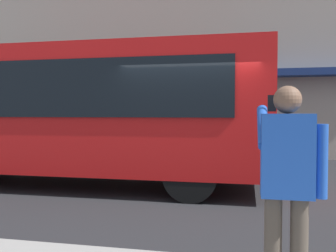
{
  "coord_description": "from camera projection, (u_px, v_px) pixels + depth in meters",
  "views": [
    {
      "loc": [
        -1.02,
        7.32,
        1.64
      ],
      "look_at": [
        0.71,
        -0.77,
        1.34
      ],
      "focal_mm": 39.7,
      "sensor_mm": 36.0,
      "label": 1
    }
  ],
  "objects": [
    {
      "name": "ground_plane",
      "position": [
        194.0,
        194.0,
        7.43
      ],
      "size": [
        60.0,
        60.0,
        0.0
      ],
      "primitive_type": "plane",
      "color": "#232326"
    },
    {
      "name": "red_bus",
      "position": [
        66.0,
        111.0,
        8.41
      ],
      "size": [
        9.05,
        2.54,
        3.08
      ],
      "color": "red",
      "rests_on": "ground_plane"
    },
    {
      "name": "pedestrian_photographer",
      "position": [
        287.0,
        175.0,
        2.94
      ],
      "size": [
        0.53,
        0.52,
        1.7
      ],
      "color": "#4C4238",
      "rests_on": "sidewalk_curb"
    }
  ]
}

